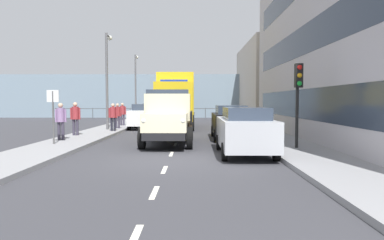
% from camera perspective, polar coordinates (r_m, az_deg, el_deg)
% --- Properties ---
extents(ground_plane, '(80.00, 80.00, 0.00)m').
position_cam_1_polar(ground_plane, '(20.72, -1.94, -2.30)').
color(ground_plane, '#38383D').
extents(sidewalk_left, '(2.37, 35.36, 0.15)m').
position_cam_1_polar(sidewalk_left, '(21.07, 11.21, -2.07)').
color(sidewalk_left, gray).
rests_on(sidewalk_left, ground_plane).
extents(sidewalk_right, '(2.37, 35.36, 0.15)m').
position_cam_1_polar(sidewalk_right, '(21.46, -14.85, -2.02)').
color(sidewalk_right, gray).
rests_on(sidewalk_right, ground_plane).
extents(road_centreline_markings, '(0.12, 32.34, 0.01)m').
position_cam_1_polar(road_centreline_markings, '(20.87, -1.92, -2.26)').
color(road_centreline_markings, silver).
rests_on(road_centreline_markings, ground_plane).
extents(building_terrace, '(7.56, 21.96, 11.63)m').
position_cam_1_polar(building_terrace, '(19.91, 27.82, 13.93)').
color(building_terrace, '#B7B2B7').
rests_on(building_terrace, ground_plane).
extents(building_far_block, '(7.55, 13.72, 7.63)m').
position_cam_1_polar(building_far_block, '(37.77, 14.13, 5.84)').
color(building_far_block, beige).
rests_on(building_far_block, ground_plane).
extents(sea_horizon, '(80.00, 0.80, 5.00)m').
position_cam_1_polar(sea_horizon, '(41.31, -0.76, 3.86)').
color(sea_horizon, gray).
rests_on(sea_horizon, ground_plane).
extents(seawall_railing, '(28.08, 0.08, 1.20)m').
position_cam_1_polar(seawall_railing, '(37.72, -0.87, 1.53)').
color(seawall_railing, '#4C5156').
rests_on(seawall_railing, ground_plane).
extents(truck_vintage_cream, '(2.17, 5.64, 2.43)m').
position_cam_1_polar(truck_vintage_cream, '(15.64, -3.85, 0.26)').
color(truck_vintage_cream, black).
rests_on(truck_vintage_cream, ground_plane).
extents(lorry_cargo_yellow, '(2.58, 8.20, 3.87)m').
position_cam_1_polar(lorry_cargo_yellow, '(25.66, -2.52, 3.38)').
color(lorry_cargo_yellow, gold).
rests_on(lorry_cargo_yellow, ground_plane).
extents(car_silver_kerbside_near, '(1.86, 4.26, 1.72)m').
position_cam_1_polar(car_silver_kerbside_near, '(12.92, 8.46, -1.62)').
color(car_silver_kerbside_near, '#B7BABF').
rests_on(car_silver_kerbside_near, ground_plane).
extents(car_black_kerbside_1, '(1.80, 4.09, 1.72)m').
position_cam_1_polar(car_black_kerbside_1, '(18.11, 6.15, -0.26)').
color(car_black_kerbside_1, black).
rests_on(car_black_kerbside_1, ground_plane).
extents(car_white_oppositeside_0, '(1.83, 3.93, 1.72)m').
position_cam_1_polar(car_white_oppositeside_0, '(24.96, -7.67, 0.65)').
color(car_white_oppositeside_0, white).
rests_on(car_white_oppositeside_0, ground_plane).
extents(car_teal_oppositeside_1, '(1.84, 4.20, 1.72)m').
position_cam_1_polar(car_teal_oppositeside_1, '(29.88, -6.33, 1.06)').
color(car_teal_oppositeside_1, '#1E6670').
rests_on(car_teal_oppositeside_1, ground_plane).
extents(car_maroon_oppositeside_2, '(1.97, 4.37, 1.72)m').
position_cam_1_polar(car_maroon_oppositeside_2, '(35.77, -5.21, 1.40)').
color(car_maroon_oppositeside_2, maroon).
rests_on(car_maroon_oppositeside_2, ground_plane).
extents(pedestrian_with_bag, '(0.53, 0.34, 1.70)m').
position_cam_1_polar(pedestrian_with_bag, '(17.45, -20.30, 0.28)').
color(pedestrian_with_bag, '#383342').
rests_on(pedestrian_with_bag, sidewalk_right).
extents(pedestrian_near_railing, '(0.53, 0.34, 1.73)m').
position_cam_1_polar(pedestrian_near_railing, '(19.49, -18.19, 0.64)').
color(pedestrian_near_railing, '#383342').
rests_on(pedestrian_near_railing, sidewalk_right).
extents(pedestrian_by_lamp, '(0.53, 0.34, 1.64)m').
position_cam_1_polar(pedestrian_by_lamp, '(21.70, -12.55, 0.82)').
color(pedestrian_by_lamp, black).
rests_on(pedestrian_by_lamp, sidewalk_right).
extents(pedestrian_couple_b, '(0.53, 0.34, 1.63)m').
position_cam_1_polar(pedestrian_couple_b, '(23.76, -11.86, 0.99)').
color(pedestrian_couple_b, '#383342').
rests_on(pedestrian_couple_b, sidewalk_right).
extents(pedestrian_strolling, '(0.53, 0.34, 1.65)m').
position_cam_1_polar(pedestrian_strolling, '(26.55, -11.10, 1.24)').
color(pedestrian_strolling, '#383342').
rests_on(pedestrian_strolling, sidewalk_right).
extents(traffic_light_near, '(0.28, 0.41, 3.20)m').
position_cam_1_polar(traffic_light_near, '(14.07, 16.65, 5.09)').
color(traffic_light_near, black).
rests_on(traffic_light_near, sidewalk_left).
extents(lamp_post_promenade, '(0.32, 1.14, 6.02)m').
position_cam_1_polar(lamp_post_promenade, '(23.17, -13.40, 7.51)').
color(lamp_post_promenade, '#59595B').
rests_on(lamp_post_promenade, sidewalk_right).
extents(lamp_post_far, '(0.32, 1.14, 6.25)m').
position_cam_1_polar(lamp_post_far, '(35.13, -8.99, 6.22)').
color(lamp_post_far, '#59595B').
rests_on(lamp_post_far, sidewalk_right).
extents(street_sign, '(0.50, 0.07, 2.25)m').
position_cam_1_polar(street_sign, '(15.89, -21.38, 1.92)').
color(street_sign, '#4C4C4C').
rests_on(street_sign, sidewalk_right).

